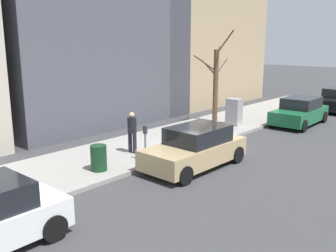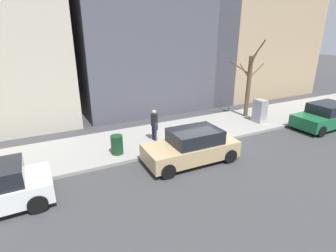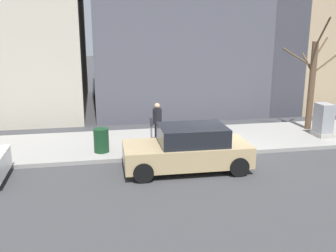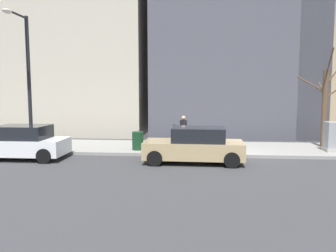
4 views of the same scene
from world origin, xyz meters
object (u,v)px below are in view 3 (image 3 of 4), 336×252
object	(u,v)px
parked_car_tan	(188,149)
trash_bin	(101,140)
pedestrian_near_meter	(157,121)
utility_box	(323,121)
bare_tree	(312,82)
parking_meter	(151,131)

from	to	relation	value
parked_car_tan	trash_bin	xyz separation A→B (m)	(2.03, 2.84, -0.14)
pedestrian_near_meter	parked_car_tan	bearing A→B (deg)	6.04
utility_box	trash_bin	size ratio (longest dim) A/B	1.59
parked_car_tan	utility_box	size ratio (longest dim) A/B	2.96
bare_tree	utility_box	bearing A→B (deg)	175.29
utility_box	pedestrian_near_meter	distance (m)	7.16
utility_box	pedestrian_near_meter	world-z (taller)	pedestrian_near_meter
parked_car_tan	parking_meter	bearing A→B (deg)	33.51
utility_box	bare_tree	bearing A→B (deg)	-4.71
bare_tree	parked_car_tan	bearing A→B (deg)	119.33
parked_car_tan	trash_bin	bearing A→B (deg)	55.46
trash_bin	pedestrian_near_meter	bearing A→B (deg)	-72.87
bare_tree	trash_bin	bearing A→B (deg)	100.21
parked_car_tan	utility_box	world-z (taller)	utility_box
parked_car_tan	bare_tree	xyz separation A→B (m)	(3.74, -6.66, 1.59)
utility_box	bare_tree	world-z (taller)	bare_tree
trash_bin	pedestrian_near_meter	size ratio (longest dim) A/B	0.54
utility_box	trash_bin	xyz separation A→B (m)	(-0.40, 9.39, -0.25)
utility_box	bare_tree	xyz separation A→B (m)	(1.31, -0.11, 1.48)
parked_car_tan	pedestrian_near_meter	size ratio (longest dim) A/B	2.55
trash_bin	bare_tree	bearing A→B (deg)	-79.79
utility_box	bare_tree	distance (m)	1.98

